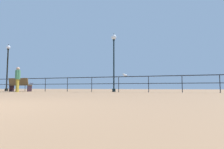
{
  "coord_description": "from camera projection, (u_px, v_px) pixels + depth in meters",
  "views": [
    {
      "loc": [
        3.28,
        -1.45,
        0.29
      ],
      "look_at": [
        -0.29,
        9.1,
        1.11
      ],
      "focal_mm": 28.36,
      "sensor_mm": 36.0,
      "label": 1
    }
  ],
  "objects": [
    {
      "name": "pier_railing",
      "position": [
        119.0,
        80.0,
        11.52
      ],
      "size": [
        23.16,
        0.05,
        1.02
      ],
      "color": "#22262D",
      "rests_on": "ground_plane"
    },
    {
      "name": "bench_far_left",
      "position": [
        20.0,
        84.0,
        13.01
      ],
      "size": [
        1.75,
        0.67,
        0.98
      ],
      "color": "brown",
      "rests_on": "ground_plane"
    },
    {
      "name": "lamppost_left",
      "position": [
        8.0,
        64.0,
        15.01
      ],
      "size": [
        0.31,
        0.31,
        4.0
      ],
      "color": "black",
      "rests_on": "ground_plane"
    },
    {
      "name": "lamppost_center",
      "position": [
        114.0,
        53.0,
        12.0
      ],
      "size": [
        0.35,
        0.35,
        4.01
      ],
      "color": "black",
      "rests_on": "ground_plane"
    },
    {
      "name": "person_by_bench",
      "position": [
        18.0,
        78.0,
        11.62
      ],
      "size": [
        0.32,
        0.48,
        1.65
      ],
      "color": "#AA8F2C",
      "rests_on": "ground_plane"
    },
    {
      "name": "seagull_on_rail",
      "position": [
        125.0,
        75.0,
        11.39
      ],
      "size": [
        0.35,
        0.24,
        0.18
      ],
      "color": "silver",
      "rests_on": "pier_railing"
    }
  ]
}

